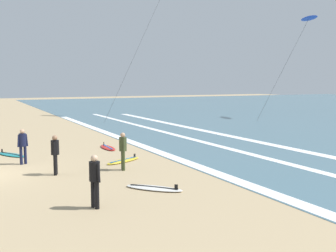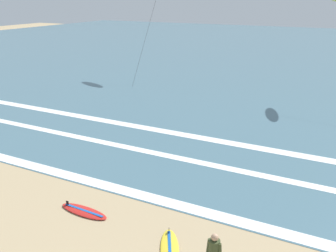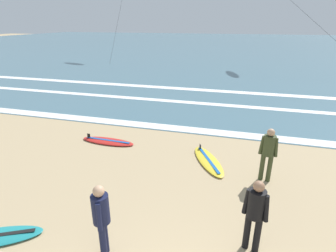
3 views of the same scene
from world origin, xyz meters
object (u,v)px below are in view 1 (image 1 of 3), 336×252
surfboard_foreground_flat (123,161)px  surfboard_right_spare (11,155)px  surfer_mid_group (95,176)px  surfboard_left_pile (154,188)px  surfer_left_near (55,151)px  kite_blue_high_right (309,19)px  surfer_right_near (123,148)px  surfer_background_far (23,143)px  surfboard_near_water (108,148)px

surfboard_foreground_flat → surfboard_right_spare: same height
surfer_mid_group → surfboard_left_pile: (-1.09, 2.41, -0.91)m
surfer_left_near → kite_blue_high_right: size_ratio=0.16×
surfboard_right_spare → surfboard_left_pile: bearing=23.0°
surfboard_left_pile → surfer_right_near: bearing=178.4°
surfer_background_far → surfboard_near_water: bearing=116.9°
surfer_background_far → surfboard_right_spare: size_ratio=0.75×
surfboard_near_water → kite_blue_high_right: 27.73m
surfer_background_far → surfboard_left_pile: (6.48, 3.53, -0.91)m
kite_blue_high_right → surfboard_right_spare: bearing=-73.1°
surfer_background_far → surfboard_foreground_flat: bearing=71.1°
surfer_background_far → surfboard_near_water: size_ratio=0.75×
surfer_mid_group → surfboard_foreground_flat: surfer_mid_group is taller
surfboard_foreground_flat → surfboard_right_spare: bearing=-131.3°
surfboard_near_water → surfer_background_far: bearing=-63.1°
surfboard_near_water → surfboard_right_spare: bearing=-91.4°
surfboard_left_pile → surfboard_right_spare: 9.80m
surfer_mid_group → surfboard_foreground_flat: 6.93m
surfer_background_far → surfboard_foreground_flat: size_ratio=0.75×
surfer_mid_group → surfboard_left_pile: 2.80m
surfer_background_far → surfer_left_near: same height
surfer_right_near → kite_blue_high_right: (-14.60, 25.36, 9.09)m
surfer_background_far → surfboard_right_spare: surfer_background_far is taller
surfboard_foreground_flat → surfboard_near_water: same height
surfer_background_far → surfer_right_near: (3.15, 3.63, 0.00)m
surfboard_right_spare → surfboard_foreground_flat: bearing=48.7°
surfer_right_near → surfboard_foreground_flat: bearing=159.5°
surfer_background_far → surfboard_left_pile: bearing=28.6°
surfer_right_near → kite_blue_high_right: size_ratio=0.16×
surfer_left_near → kite_blue_high_right: (-14.18, 28.08, 9.09)m
surfboard_near_water → surfboard_left_pile: (8.89, -1.22, 0.00)m
surfboard_foreground_flat → kite_blue_high_right: bearing=117.6°
surfboard_foreground_flat → surfboard_near_water: 3.90m
surfer_mid_group → surfer_background_far: size_ratio=1.00×
surfer_left_near → surfboard_foreground_flat: surfer_left_near is taller
surfer_right_near → surfer_mid_group: bearing=-29.5°
surfboard_near_water → surfer_right_near: bearing=-11.5°
surfboard_right_spare → kite_blue_high_right: 32.20m
surfer_right_near → kite_blue_high_right: 30.64m
surfer_left_near → surfboard_right_spare: size_ratio=0.75×
surfboard_near_water → surfboard_right_spare: size_ratio=0.99×
surfer_mid_group → surfboard_left_pile: surfer_mid_group is taller
surfboard_foreground_flat → surfboard_left_pile: size_ratio=1.09×
surfer_background_far → surfboard_foreground_flat: surfer_background_far is taller
surfer_right_near → surfboard_right_spare: (-5.68, -3.92, -0.91)m
surfer_background_far → surfer_left_near: bearing=18.4°
surfer_mid_group → surfboard_right_spare: 10.25m
surfer_background_far → surfboard_right_spare: (-2.53, -0.30, -0.91)m
surfer_mid_group → surfer_background_far: 7.66m
surfboard_left_pile → surfboard_right_spare: (-9.02, -3.83, 0.00)m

